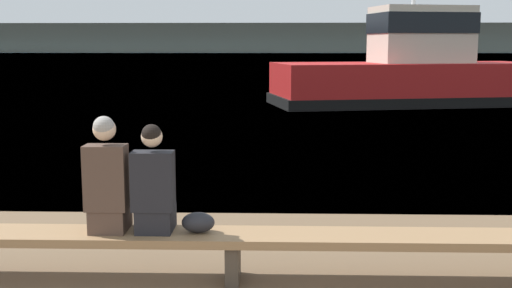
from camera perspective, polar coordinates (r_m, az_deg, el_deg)
name	(u,v)px	position (r m, az deg, el deg)	size (l,w,h in m)	color
water_surface	(272,55)	(127.97, 1.40, 7.90)	(240.00, 240.00, 0.00)	#5684A3
far_shoreline	(273,38)	(172.86, 1.50, 9.41)	(600.00, 12.00, 7.57)	#4C4C42
bench_main	(233,241)	(5.88, -2.07, -8.59)	(8.67, 0.50, 0.45)	#8E6B47
person_left	(107,182)	(5.93, -13.10, -3.31)	(0.37, 0.40, 1.07)	#4C382D
person_right	(154,187)	(5.85, -9.08, -3.79)	(0.37, 0.40, 1.00)	black
shopping_bag	(198,222)	(5.87, -5.16, -6.96)	(0.30, 0.21, 0.19)	#232328
tugboat_red	(410,74)	(23.68, 13.53, 6.08)	(10.07, 5.51, 6.79)	#A81919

